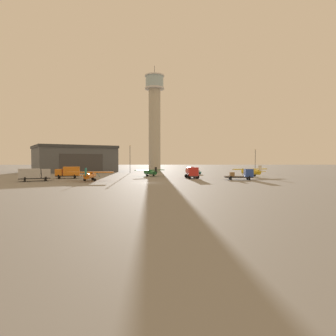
# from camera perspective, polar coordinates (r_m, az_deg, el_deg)

# --- Properties ---
(ground_plane) EXTENTS (400.00, 400.00, 0.00)m
(ground_plane) POSITION_cam_1_polar(r_m,az_deg,el_deg) (58.18, -4.09, -3.00)
(ground_plane) COLOR gray
(control_tower) EXTENTS (8.15, 8.15, 44.03)m
(control_tower) POSITION_cam_1_polar(r_m,az_deg,el_deg) (120.62, -2.73, 10.34)
(control_tower) COLOR #B2AD9E
(control_tower) RESTS_ON ground_plane
(hangar) EXTENTS (36.80, 35.36, 10.05)m
(hangar) POSITION_cam_1_polar(r_m,az_deg,el_deg) (116.82, -18.50, 1.77)
(hangar) COLOR #4C5159
(hangar) RESTS_ON ground_plane
(airplane_orange) EXTENTS (10.21, 8.03, 3.03)m
(airplane_orange) POSITION_cam_1_polar(r_m,az_deg,el_deg) (64.76, -15.51, -1.32)
(airplane_orange) COLOR orange
(airplane_orange) RESTS_ON ground_plane
(airplane_green) EXTENTS (8.38, 6.88, 2.69)m
(airplane_green) POSITION_cam_1_polar(r_m,az_deg,el_deg) (80.23, -3.56, -0.80)
(airplane_green) COLOR #287A42
(airplane_green) RESTS_ON ground_plane
(airplane_yellow) EXTENTS (10.62, 8.42, 3.22)m
(airplane_yellow) POSITION_cam_1_polar(r_m,az_deg,el_deg) (81.90, 16.44, -0.64)
(airplane_yellow) COLOR gold
(airplane_yellow) RESTS_ON ground_plane
(truck_box_silver) EXTENTS (6.77, 5.07, 2.77)m
(truck_box_silver) POSITION_cam_1_polar(r_m,az_deg,el_deg) (69.03, -25.44, -1.09)
(truck_box_silver) COLOR #38383D
(truck_box_silver) RESTS_ON ground_plane
(truck_flatbed_blue) EXTENTS (6.66, 3.52, 2.57)m
(truck_flatbed_blue) POSITION_cam_1_polar(r_m,az_deg,el_deg) (68.76, 14.95, -1.28)
(truck_flatbed_blue) COLOR #38383D
(truck_flatbed_blue) RESTS_ON ground_plane
(truck_fuel_tanker_red) EXTENTS (3.51, 5.78, 2.95)m
(truck_fuel_tanker_red) POSITION_cam_1_polar(r_m,az_deg,el_deg) (72.15, 4.80, -0.75)
(truck_fuel_tanker_red) COLOR #38383D
(truck_fuel_tanker_red) RESTS_ON ground_plane
(truck_box_orange) EXTENTS (6.17, 3.89, 2.95)m
(truck_box_orange) POSITION_cam_1_polar(r_m,az_deg,el_deg) (75.96, -19.47, -0.76)
(truck_box_orange) COLOR #38383D
(truck_box_orange) RESTS_ON ground_plane
(car_teal) EXTENTS (4.36, 4.34, 1.37)m
(car_teal) POSITION_cam_1_polar(r_m,az_deg,el_deg) (90.41, 5.49, -0.84)
(car_teal) COLOR teal
(car_teal) RESTS_ON ground_plane
(light_post_east) EXTENTS (0.44, 0.44, 9.92)m
(light_post_east) POSITION_cam_1_polar(r_m,az_deg,el_deg) (101.03, -7.68, 2.30)
(light_post_east) COLOR #38383D
(light_post_east) RESTS_ON ground_plane
(light_post_north) EXTENTS (0.44, 0.44, 8.86)m
(light_post_north) POSITION_cam_1_polar(r_m,az_deg,el_deg) (114.24, 17.21, 1.89)
(light_post_north) COLOR #38383D
(light_post_north) RESTS_ON ground_plane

